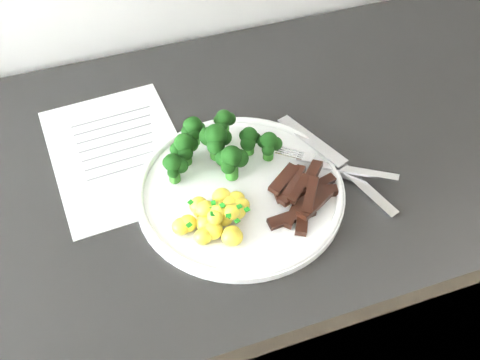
{
  "coord_description": "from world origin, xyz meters",
  "views": [
    {
      "loc": [
        -0.22,
        1.09,
        1.55
      ],
      "look_at": [
        -0.05,
        1.59,
        0.95
      ],
      "focal_mm": 42.43,
      "sensor_mm": 36.0,
      "label": 1
    }
  ],
  "objects": [
    {
      "name": "potatoes",
      "position": [
        -0.1,
        1.54,
        0.94
      ],
      "size": [
        0.11,
        0.1,
        0.04
      ],
      "color": "#FFEC44",
      "rests_on": "plate"
    },
    {
      "name": "recipe_paper",
      "position": [
        -0.2,
        1.73,
        0.92
      ],
      "size": [
        0.21,
        0.29,
        0.0
      ],
      "color": "white",
      "rests_on": "counter"
    },
    {
      "name": "beef_strips",
      "position": [
        0.03,
        1.54,
        0.94
      ],
      "size": [
        0.12,
        0.12,
        0.03
      ],
      "color": "black",
      "rests_on": "plate"
    },
    {
      "name": "fork",
      "position": [
        0.1,
        1.58,
        0.94
      ],
      "size": [
        0.15,
        0.12,
        0.02
      ],
      "color": "silver",
      "rests_on": "plate"
    },
    {
      "name": "knife",
      "position": [
        0.11,
        1.56,
        0.93
      ],
      "size": [
        0.09,
        0.24,
        0.03
      ],
      "color": "silver",
      "rests_on": "plate"
    },
    {
      "name": "broccoli",
      "position": [
        -0.06,
        1.65,
        0.97
      ],
      "size": [
        0.18,
        0.11,
        0.07
      ],
      "color": "#27671A",
      "rests_on": "plate"
    },
    {
      "name": "counter",
      "position": [
        0.04,
        1.66,
        0.46
      ],
      "size": [
        2.45,
        0.61,
        0.92
      ],
      "color": "black",
      "rests_on": "ground"
    },
    {
      "name": "plate",
      "position": [
        -0.05,
        1.59,
        0.93
      ],
      "size": [
        0.3,
        0.3,
        0.02
      ],
      "color": "white",
      "rests_on": "counter"
    }
  ]
}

